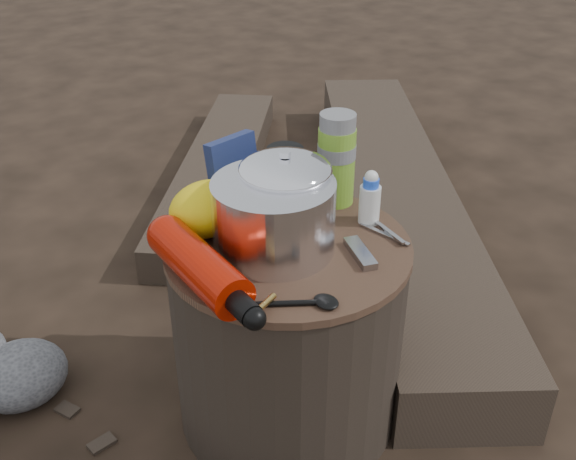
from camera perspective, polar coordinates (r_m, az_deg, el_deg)
ground at (r=1.62m, az=-0.00°, el=-14.69°), size 60.00×60.00×0.00m
stump at (r=1.47m, az=-0.00°, el=-8.61°), size 0.48×0.48×0.45m
log_main at (r=2.29m, az=9.05°, el=2.55°), size 1.45×1.74×0.16m
log_small at (r=2.53m, az=-5.76°, el=5.00°), size 1.10×1.10×0.11m
foil_windscreen at (r=1.29m, az=-1.22°, el=1.15°), size 0.23×0.23×0.14m
camping_pot at (r=1.32m, az=-0.24°, el=2.75°), size 0.18×0.18×0.18m
fuel_bottle at (r=1.21m, az=-7.43°, el=-2.99°), size 0.10×0.33×0.08m
thermos at (r=1.45m, az=4.07°, el=5.90°), size 0.08×0.08×0.20m
travel_mug at (r=1.49m, az=-0.24°, el=4.82°), size 0.08×0.08×0.11m
stuff_sack at (r=1.36m, az=-6.73°, el=1.78°), size 0.16×0.13×0.11m
food_pouch at (r=1.45m, az=-4.57°, el=4.89°), size 0.12×0.04×0.15m
multitool at (r=1.30m, az=6.06°, el=-1.94°), size 0.07×0.11×0.01m
pot_grabber at (r=1.38m, az=8.08°, el=-0.27°), size 0.03×0.12×0.01m
spork at (r=1.17m, az=-0.30°, el=-6.12°), size 0.14×0.12×0.01m
squeeze_bottle at (r=1.40m, az=6.87°, el=2.51°), size 0.04×0.04×0.10m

